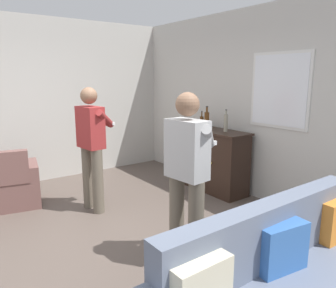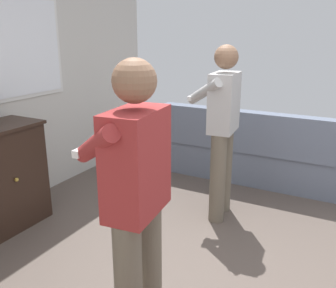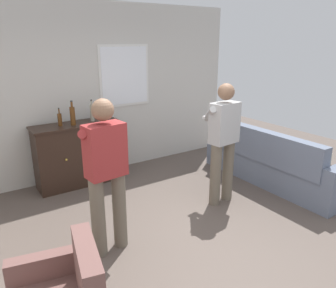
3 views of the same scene
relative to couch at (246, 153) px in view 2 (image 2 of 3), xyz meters
name	(u,v)px [view 2 (image 2 of 3)]	position (x,y,z in m)	size (l,w,h in m)	color
ground	(249,284)	(-1.97, -0.65, -0.35)	(10.40, 10.40, 0.00)	brown
couch	(246,153)	(0.00, 0.00, 0.00)	(0.57, 2.42, 0.90)	slate
person_standing_left	(136,201)	(-2.82, -0.23, 0.59)	(0.55, 0.49, 1.68)	#6B6051
person_standing_right	(222,125)	(-1.04, -0.05, 0.59)	(0.56, 0.49, 1.68)	#6B6051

